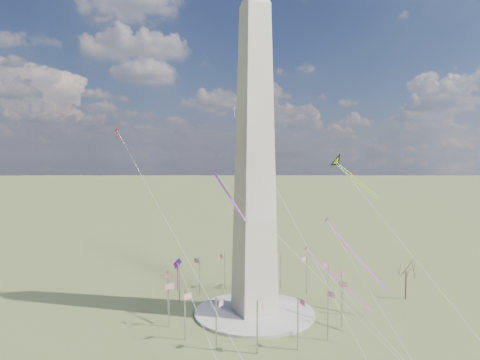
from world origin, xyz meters
name	(u,v)px	position (x,y,z in m)	size (l,w,h in m)	color
ground	(254,314)	(0.00, 0.00, 0.00)	(2000.00, 2000.00, 0.00)	#5A6432
plaza	(254,312)	(0.00, 0.00, 0.40)	(36.00, 36.00, 0.80)	#B8B3A8
washington_monument	(255,154)	(0.00, 0.00, 47.95)	(15.56, 15.56, 100.00)	beige
flagpole_ring	(254,290)	(0.00, 0.00, 7.27)	(54.40, 54.40, 13.00)	#B2B4B9
tree_near	(406,270)	(51.74, -6.97, 9.96)	(7.99, 7.99, 13.97)	#47332B
kite_delta_black	(339,164)	(33.24, 5.01, 44.77)	(10.37, 17.47, 14.34)	black
kite_diamond_purple	(177,266)	(-23.76, -1.29, 17.09)	(1.79, 3.08, 9.52)	#4B1C7E
kite_streamer_left	(345,242)	(24.17, -11.26, 22.22)	(4.47, 24.45, 16.81)	#FF2852
kite_streamer_mid	(225,189)	(-8.82, 1.23, 37.85)	(3.63, 19.98, 13.73)	#FF2852
kite_streamer_right	(327,269)	(24.34, -1.77, 11.58)	(11.65, 22.40, 16.58)	#FF2852
kite_small_red	(117,131)	(-35.90, 31.70, 55.66)	(1.16, 1.65, 4.12)	red
kite_small_white	(235,109)	(11.79, 46.38, 66.25)	(1.49, 2.25, 4.83)	white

